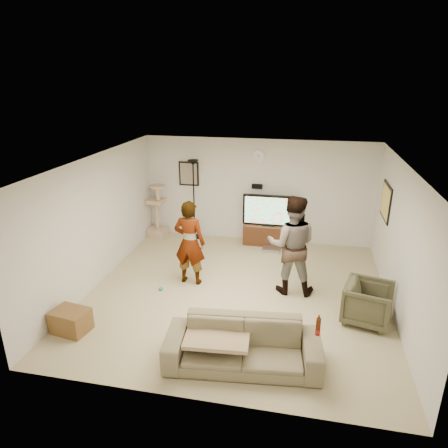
% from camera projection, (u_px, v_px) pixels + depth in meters
% --- Properties ---
extents(floor, '(5.50, 5.50, 0.02)m').
position_uv_depth(floor, '(237.00, 293.00, 7.67)').
color(floor, tan).
rests_on(floor, ground).
extents(ceiling, '(5.50, 5.50, 0.02)m').
position_uv_depth(ceiling, '(239.00, 162.00, 6.80)').
color(ceiling, white).
rests_on(ceiling, wall_back).
extents(wall_back, '(5.50, 0.04, 2.50)m').
position_uv_depth(wall_back, '(257.00, 191.00, 9.76)').
color(wall_back, silver).
rests_on(wall_back, floor).
extents(wall_front, '(5.50, 0.04, 2.50)m').
position_uv_depth(wall_front, '(197.00, 316.00, 4.71)').
color(wall_front, silver).
rests_on(wall_front, floor).
extents(wall_left, '(0.04, 5.50, 2.50)m').
position_uv_depth(wall_left, '(96.00, 221.00, 7.76)').
color(wall_left, silver).
rests_on(wall_left, floor).
extents(wall_right, '(0.04, 5.50, 2.50)m').
position_uv_depth(wall_right, '(401.00, 244.00, 6.71)').
color(wall_right, silver).
rests_on(wall_right, floor).
extents(wall_clock, '(0.26, 0.04, 0.26)m').
position_uv_depth(wall_clock, '(258.00, 156.00, 9.44)').
color(wall_clock, silver).
rests_on(wall_clock, wall_back).
extents(wall_speaker, '(0.25, 0.10, 0.10)m').
position_uv_depth(wall_speaker, '(257.00, 186.00, 9.66)').
color(wall_speaker, black).
rests_on(wall_speaker, wall_back).
extents(picture_back, '(0.42, 0.03, 0.52)m').
position_uv_depth(picture_back, '(189.00, 174.00, 9.94)').
color(picture_back, gray).
rests_on(picture_back, wall_back).
extents(picture_right, '(0.03, 0.78, 0.62)m').
position_uv_depth(picture_right, '(386.00, 202.00, 8.10)').
color(picture_right, '#EAC75C').
rests_on(picture_right, wall_right).
extents(tv_stand, '(1.18, 0.45, 0.49)m').
position_uv_depth(tv_stand, '(268.00, 234.00, 9.82)').
color(tv_stand, '#3C1E10').
rests_on(tv_stand, floor).
extents(console_box, '(0.40, 0.30, 0.07)m').
position_uv_depth(console_box, '(271.00, 249.00, 9.51)').
color(console_box, '#AFAFBC').
rests_on(console_box, floor).
extents(tv, '(1.25, 0.08, 0.74)m').
position_uv_depth(tv, '(269.00, 210.00, 9.61)').
color(tv, black).
rests_on(tv, tv_stand).
extents(tv_screen, '(1.15, 0.01, 0.65)m').
position_uv_depth(tv_screen, '(269.00, 211.00, 9.57)').
color(tv_screen, '#2BF2CA').
rests_on(tv_screen, tv).
extents(floor_lamp, '(0.32, 0.32, 1.98)m').
position_uv_depth(floor_lamp, '(194.00, 200.00, 9.96)').
color(floor_lamp, black).
rests_on(floor_lamp, floor).
extents(cat_tree, '(0.46, 0.46, 1.35)m').
position_uv_depth(cat_tree, '(156.00, 210.00, 10.19)').
color(cat_tree, tan).
rests_on(cat_tree, floor).
extents(person_left, '(0.65, 0.45, 1.69)m').
position_uv_depth(person_left, '(190.00, 243.00, 7.79)').
color(person_left, '#ADADB2').
rests_on(person_left, floor).
extents(person_right, '(0.93, 0.73, 1.89)m').
position_uv_depth(person_right, '(292.00, 245.00, 7.43)').
color(person_right, '#4C6AA1').
rests_on(person_right, floor).
extents(sofa, '(2.25, 1.07, 0.64)m').
position_uv_depth(sofa, '(243.00, 345.00, 5.68)').
color(sofa, '#6F674B').
rests_on(sofa, floor).
extents(throw_blanket, '(0.95, 0.77, 0.06)m').
position_uv_depth(throw_blanket, '(218.00, 335.00, 5.71)').
color(throw_blanket, tan).
rests_on(throw_blanket, sofa).
extents(beer_bottle, '(0.06, 0.06, 0.25)m').
position_uv_depth(beer_bottle, '(318.00, 327.00, 5.34)').
color(beer_bottle, '#4D1905').
rests_on(beer_bottle, sofa).
extents(armchair, '(0.92, 0.90, 0.69)m').
position_uv_depth(armchair, '(368.00, 303.00, 6.67)').
color(armchair, '#45432D').
rests_on(armchair, floor).
extents(side_table, '(0.62, 0.50, 0.37)m').
position_uv_depth(side_table, '(71.00, 321.00, 6.47)').
color(side_table, brown).
rests_on(side_table, floor).
extents(toy_ball, '(0.08, 0.08, 0.08)m').
position_uv_depth(toy_ball, '(161.00, 289.00, 7.74)').
color(toy_ball, '#11AF8F').
rests_on(toy_ball, floor).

